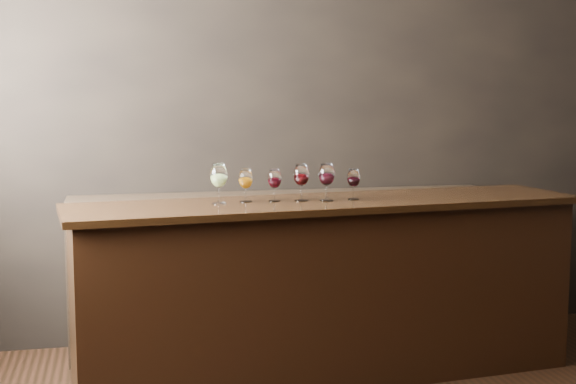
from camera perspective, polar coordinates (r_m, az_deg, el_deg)
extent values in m
cube|color=black|center=(5.13, 2.29, 5.32)|extent=(5.00, 0.02, 2.80)
cube|color=black|center=(4.41, 2.81, -7.14)|extent=(2.75, 0.86, 0.95)
cube|color=black|center=(4.32, 2.85, -0.82)|extent=(2.84, 0.93, 0.04)
cube|color=black|center=(4.97, -0.06, -5.52)|extent=(2.62, 0.40, 0.94)
cylinder|color=white|center=(4.19, -4.92, -0.80)|extent=(0.08, 0.08, 0.00)
cylinder|color=white|center=(4.18, -4.93, -0.23)|extent=(0.01, 0.01, 0.08)
ellipsoid|color=white|center=(4.17, -4.94, 1.20)|extent=(0.09, 0.09, 0.13)
cylinder|color=white|center=(4.17, -4.95, 1.98)|extent=(0.07, 0.07, 0.01)
ellipsoid|color=#CDE576|center=(4.17, -4.94, 0.91)|extent=(0.07, 0.07, 0.06)
cylinder|color=white|center=(4.26, -3.02, -0.67)|extent=(0.06, 0.06, 0.00)
cylinder|color=white|center=(4.25, -3.02, -0.20)|extent=(0.01, 0.01, 0.07)
ellipsoid|color=white|center=(4.24, -3.03, 0.97)|extent=(0.08, 0.08, 0.11)
cylinder|color=white|center=(4.24, -3.03, 1.61)|extent=(0.06, 0.06, 0.01)
ellipsoid|color=#C96B08|center=(4.24, -3.02, 0.73)|extent=(0.06, 0.06, 0.05)
cylinder|color=white|center=(4.27, -0.96, -0.63)|extent=(0.06, 0.06, 0.00)
cylinder|color=white|center=(4.27, -0.96, -0.17)|extent=(0.01, 0.01, 0.07)
ellipsoid|color=white|center=(4.26, -0.96, 0.96)|extent=(0.07, 0.07, 0.10)
cylinder|color=white|center=(4.25, -0.96, 1.59)|extent=(0.05, 0.05, 0.01)
ellipsoid|color=black|center=(4.26, -0.96, 0.73)|extent=(0.06, 0.06, 0.05)
cylinder|color=white|center=(4.29, 0.95, -0.60)|extent=(0.07, 0.07, 0.00)
cylinder|color=white|center=(4.28, 0.95, -0.07)|extent=(0.01, 0.01, 0.08)
ellipsoid|color=white|center=(4.27, 0.95, 1.23)|extent=(0.08, 0.08, 0.12)
cylinder|color=white|center=(4.27, 0.96, 1.95)|extent=(0.06, 0.06, 0.01)
ellipsoid|color=black|center=(4.28, 0.95, 0.97)|extent=(0.07, 0.07, 0.05)
cylinder|color=white|center=(4.29, 2.75, -0.59)|extent=(0.07, 0.07, 0.00)
cylinder|color=white|center=(4.29, 2.76, -0.05)|extent=(0.01, 0.01, 0.08)
ellipsoid|color=white|center=(4.28, 2.76, 1.28)|extent=(0.09, 0.09, 0.12)
cylinder|color=white|center=(4.27, 2.77, 2.01)|extent=(0.06, 0.06, 0.01)
ellipsoid|color=black|center=(4.28, 2.76, 1.01)|extent=(0.07, 0.07, 0.06)
cylinder|color=white|center=(4.36, 4.67, -0.50)|extent=(0.06, 0.06, 0.00)
cylinder|color=white|center=(4.35, 4.68, -0.06)|extent=(0.01, 0.01, 0.06)
ellipsoid|color=white|center=(4.34, 4.69, 1.02)|extent=(0.07, 0.07, 0.10)
cylinder|color=white|center=(4.34, 4.69, 1.62)|extent=(0.05, 0.05, 0.01)
ellipsoid|color=black|center=(4.35, 4.69, 0.80)|extent=(0.06, 0.06, 0.05)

